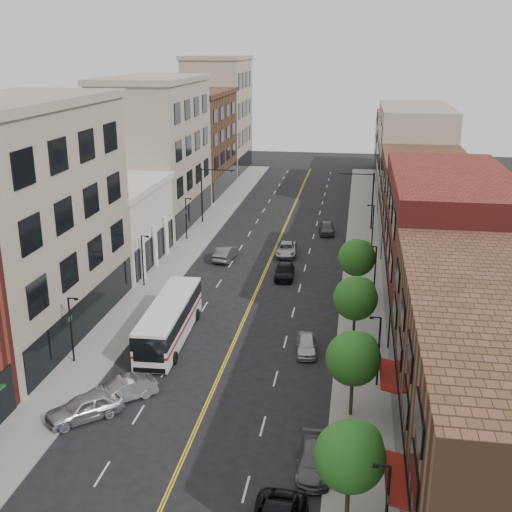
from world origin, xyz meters
The scene contains 35 objects.
ground centered at (0.00, 0.00, 0.00)m, with size 220.00×220.00×0.00m, color black.
sidewalk_left centered at (-10.00, 35.00, 0.07)m, with size 4.00×110.00×0.15m, color gray.
sidewalk_right centered at (10.00, 35.00, 0.07)m, with size 4.00×110.00×0.15m, color gray.
bldg_l_tanoffice centered at (-17.00, 13.00, 9.00)m, with size 10.00×22.00×18.00m, color gray.
bldg_l_white centered at (-17.00, 31.00, 4.00)m, with size 10.00×14.00×8.00m, color silver.
bldg_l_far_a centered at (-17.00, 48.00, 9.00)m, with size 10.00×20.00×18.00m, color gray.
bldg_l_far_b centered at (-17.00, 68.00, 7.50)m, with size 10.00×20.00×15.00m, color #553622.
bldg_l_far_c centered at (-17.00, 86.00, 10.00)m, with size 10.00×16.00×20.00m, color gray.
bldg_r_near centered at (17.00, 0.00, 5.00)m, with size 10.00×26.00×10.00m, color #553622.
bldg_r_mid centered at (17.00, 24.00, 6.00)m, with size 10.00×22.00×12.00m, color maroon.
bldg_r_far_a centered at (17.00, 45.00, 5.00)m, with size 10.00×20.00×10.00m, color #553622.
bldg_r_far_b centered at (17.00, 66.00, 7.00)m, with size 10.00×22.00×14.00m, color gray.
bldg_r_far_c centered at (17.00, 86.00, 5.50)m, with size 10.00×18.00×11.00m, color #553622.
tree_r_0 centered at (9.39, -5.93, 4.13)m, with size 3.40×3.40×5.59m.
tree_r_1 centered at (9.39, 4.07, 4.13)m, with size 3.40×3.40×5.59m.
tree_r_2 centered at (9.39, 14.07, 4.13)m, with size 3.40×3.40×5.59m.
tree_r_3 centered at (9.39, 24.07, 4.13)m, with size 3.40×3.40×5.59m.
lamp_l_1 centered at (-10.95, 8.00, 2.97)m, with size 0.81×0.55×5.05m.
lamp_l_2 centered at (-10.95, 24.00, 2.97)m, with size 0.81×0.55×5.05m.
lamp_l_3 centered at (-10.95, 40.00, 2.97)m, with size 0.81×0.55×5.05m.
lamp_r_0 centered at (10.95, -8.00, 2.97)m, with size 0.81×0.55×5.05m.
lamp_r_1 centered at (10.95, 8.00, 2.97)m, with size 0.81×0.55×5.05m.
lamp_r_2 centered at (10.95, 24.00, 2.97)m, with size 0.81×0.55×5.05m.
lamp_r_3 centered at (10.95, 40.00, 2.97)m, with size 0.81×0.55×5.05m.
signal_mast_left centered at (-10.27, 48.00, 4.65)m, with size 4.49×0.18×7.20m.
signal_mast_right centered at (10.27, 48.00, 4.65)m, with size 4.49×0.18×7.20m.
city_bus centered at (-5.11, 13.00, 1.82)m, with size 3.31×12.25×3.12m.
car_angle_a centered at (-7.14, 1.05, 0.81)m, with size 1.92×4.78×1.63m, color #B8BBC0.
car_angle_b centered at (-5.60, 3.62, 0.74)m, with size 1.56×4.49×1.48m, color #B9BBC2.
car_parked_mid centered at (7.40, -1.85, 0.65)m, with size 1.83×4.51×1.31m, color #535459.
car_parked_far centered at (5.80, 12.41, 0.64)m, with size 1.52×3.77×1.28m, color #ADB1B5.
car_lane_behind centered at (-4.82, 33.39, 0.77)m, with size 1.64×4.70×1.55m, color #444448.
car_lane_a centered at (2.20, 28.74, 0.67)m, with size 1.87×4.61×1.34m, color black.
car_lane_b centered at (1.50, 36.13, 0.68)m, with size 2.27×4.92×1.37m, color #A6A9AE.
car_lane_c centered at (5.50, 45.52, 0.74)m, with size 1.75×4.34×1.48m, color #444549.
Camera 1 is at (9.02, -31.88, 22.25)m, focal length 45.00 mm.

